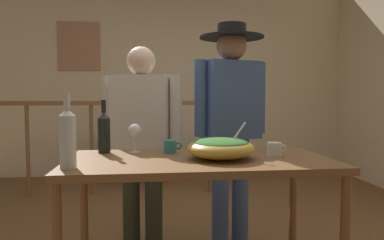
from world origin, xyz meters
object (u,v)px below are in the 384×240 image
Objects in this scene: stair_railing at (136,133)px; wine_bottle_dark at (104,132)px; salad_bowl at (221,147)px; person_standing_left at (142,131)px; wine_glass at (135,132)px; person_standing_right at (231,113)px; tv_console at (133,160)px; mug_white at (275,149)px; framed_picture at (79,46)px; flat_screen_tv at (133,124)px; serving_table at (199,172)px; wine_bottle_clear at (68,137)px; mug_teal at (170,147)px.

stair_railing reaches higher than wine_bottle_dark.
person_standing_left reaches higher than salad_bowl.
wine_glass is 0.84m from person_standing_right.
mug_white is at bearing -71.76° from tv_console.
framed_picture is at bearing -76.79° from person_standing_right.
mug_white reaches higher than tv_console.
salad_bowl is 0.76m from person_standing_right.
wine_glass reaches higher than flat_screen_tv.
serving_table is (0.52, -2.93, -0.04)m from flat_screen_tv.
stair_railing is 1.79m from person_standing_right.
wine_glass is at bearing -73.32° from framed_picture.
stair_railing is at bearing 84.75° from wine_bottle_clear.
wine_bottle_dark is 2.91× the size of mug_teal.
framed_picture is 0.40× the size of person_standing_right.
framed_picture is 3.63m from wine_bottle_clear.
wine_bottle_dark is 0.19× the size of person_standing_right.
serving_table is at bearing 17.93° from wine_bottle_clear.
person_standing_left is at bearing 110.99° from mug_teal.
stair_railing is 1.95× the size of person_standing_left.
tv_console is 0.53× the size of person_standing_right.
salad_bowl is 0.56m from wine_glass.
wine_glass is (0.15, -2.70, 0.17)m from flat_screen_tv.
tv_console is at bearing 89.14° from wine_bottle_dark.
framed_picture is 1.72m from stair_railing.
person_standing_left is (-0.34, 0.68, 0.17)m from serving_table.
wine_glass reaches higher than serving_table.
person_standing_left is 0.90× the size of person_standing_right.
framed_picture is 5.96× the size of mug_teal.
wine_bottle_clear reaches higher than mug_white.
wine_bottle_dark reaches higher than tv_console.
serving_table is 4.53× the size of wine_bottle_dark.
stair_railing is 1.59m from person_standing_left.
person_standing_right reaches higher than tv_console.
mug_teal is 0.53m from person_standing_left.
salad_bowl is 1.04× the size of wine_bottle_clear.
tv_console is 2.86m from mug_teal.
stair_railing is at bearing -84.10° from tv_console.
wine_bottle_clear is 1.35m from person_standing_right.
wine_bottle_clear is at bearing -80.17° from framed_picture.
salad_bowl reaches higher than serving_table.
stair_railing reaches higher than mug_teal.
mug_white is at bearing 8.23° from salad_bowl.
wine_bottle_clear is at bearing -162.07° from serving_table.
framed_picture is 1.77× the size of salad_bowl.
person_standing_right is (0.22, 0.71, 0.16)m from salad_bowl.
tv_console is at bearing 108.24° from mug_white.
serving_table is 0.65m from wine_bottle_dark.
flat_screen_tv is 2.77m from mug_teal.
serving_table is 0.78m from person_standing_left.
salad_bowl is 0.74m from wine_bottle_dark.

